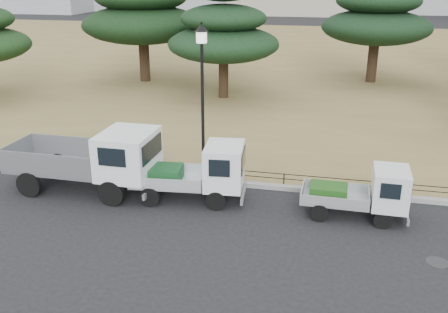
% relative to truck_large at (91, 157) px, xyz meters
% --- Properties ---
extents(ground, '(220.00, 220.00, 0.00)m').
position_rel_truck_large_xyz_m(ground, '(4.45, -1.08, -1.25)').
color(ground, black).
extents(lawn, '(120.00, 56.00, 0.15)m').
position_rel_truck_large_xyz_m(lawn, '(4.45, 29.52, -1.17)').
color(lawn, olive).
rests_on(lawn, ground).
extents(curb, '(120.00, 0.25, 0.16)m').
position_rel_truck_large_xyz_m(curb, '(4.45, 1.52, -1.17)').
color(curb, gray).
rests_on(curb, ground).
extents(truck_large, '(5.17, 2.15, 2.24)m').
position_rel_truck_large_xyz_m(truck_large, '(0.00, 0.00, 0.00)').
color(truck_large, black).
rests_on(truck_large, ground).
extents(truck_kei_front, '(3.83, 1.93, 1.95)m').
position_rel_truck_large_xyz_m(truck_kei_front, '(3.72, 0.11, -0.27)').
color(truck_kei_front, black).
rests_on(truck_kei_front, ground).
extents(truck_kei_rear, '(3.20, 1.43, 1.66)m').
position_rel_truck_large_xyz_m(truck_kei_rear, '(9.04, -0.02, -0.42)').
color(truck_kei_rear, black).
rests_on(truck_kei_rear, ground).
extents(street_lamp, '(0.49, 0.49, 5.42)m').
position_rel_truck_large_xyz_m(street_lamp, '(3.48, 1.82, 2.57)').
color(street_lamp, black).
rests_on(street_lamp, lawn).
extents(pipe_fence, '(38.00, 0.04, 0.40)m').
position_rel_truck_large_xyz_m(pipe_fence, '(4.45, 1.67, -0.81)').
color(pipe_fence, black).
rests_on(pipe_fence, lawn).
extents(tarp_pile, '(1.59, 1.33, 0.91)m').
position_rel_truck_large_xyz_m(tarp_pile, '(-2.75, 1.86, -0.73)').
color(tarp_pile, '#131D9A').
rests_on(tarp_pile, lawn).
extents(manhole, '(0.60, 0.60, 0.01)m').
position_rel_truck_large_xyz_m(manhole, '(10.95, -2.28, -1.24)').
color(manhole, '#2D2D30').
rests_on(manhole, ground).
extents(pine_west_near, '(7.92, 7.92, 7.92)m').
position_rel_truck_large_xyz_m(pine_west_near, '(-4.82, 17.46, 3.47)').
color(pine_west_near, black).
rests_on(pine_west_near, lawn).
extents(pine_center_left, '(6.47, 6.47, 6.57)m').
position_rel_truck_large_xyz_m(pine_center_left, '(1.50, 13.94, 2.70)').
color(pine_center_left, black).
rests_on(pine_center_left, lawn).
extents(pine_center_right, '(7.14, 7.14, 7.58)m').
position_rel_truck_large_xyz_m(pine_center_right, '(10.32, 20.50, 3.29)').
color(pine_center_right, black).
rests_on(pine_center_right, lawn).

